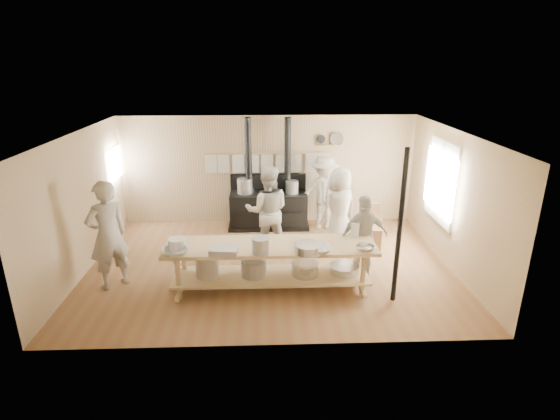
{
  "coord_description": "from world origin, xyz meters",
  "views": [
    {
      "loc": [
        -0.1,
        -7.72,
        3.88
      ],
      "look_at": [
        0.2,
        0.2,
        1.09
      ],
      "focal_mm": 28.0,
      "sensor_mm": 36.0,
      "label": 1
    }
  ],
  "objects_px": {
    "cook_left": "(268,211)",
    "cook_right": "(364,236)",
    "roasting_pan": "(224,251)",
    "prep_table": "(270,262)",
    "stove": "(268,206)",
    "cook_center": "(339,208)",
    "cook_by_window": "(324,193)",
    "cook_far_left": "(108,235)",
    "chair": "(369,235)"
  },
  "relations": [
    {
      "from": "cook_left",
      "to": "cook_right",
      "type": "distance_m",
      "value": 2.04
    },
    {
      "from": "cook_right",
      "to": "roasting_pan",
      "type": "relative_size",
      "value": 3.44
    },
    {
      "from": "prep_table",
      "to": "cook_right",
      "type": "distance_m",
      "value": 1.8
    },
    {
      "from": "prep_table",
      "to": "cook_right",
      "type": "xyz_separation_m",
      "value": [
        1.72,
        0.45,
        0.26
      ]
    },
    {
      "from": "stove",
      "to": "cook_left",
      "type": "xyz_separation_m",
      "value": [
        -0.03,
        -1.53,
        0.41
      ]
    },
    {
      "from": "cook_center",
      "to": "cook_by_window",
      "type": "relative_size",
      "value": 0.99
    },
    {
      "from": "cook_far_left",
      "to": "cook_right",
      "type": "relative_size",
      "value": 1.25
    },
    {
      "from": "cook_left",
      "to": "cook_by_window",
      "type": "relative_size",
      "value": 1.06
    },
    {
      "from": "stove",
      "to": "prep_table",
      "type": "relative_size",
      "value": 0.72
    },
    {
      "from": "prep_table",
      "to": "cook_left",
      "type": "xyz_separation_m",
      "value": [
        -0.03,
        1.49,
        0.41
      ]
    },
    {
      "from": "chair",
      "to": "roasting_pan",
      "type": "relative_size",
      "value": 2.06
    },
    {
      "from": "cook_center",
      "to": "roasting_pan",
      "type": "height_order",
      "value": "cook_center"
    },
    {
      "from": "chair",
      "to": "roasting_pan",
      "type": "distance_m",
      "value": 3.61
    },
    {
      "from": "cook_far_left",
      "to": "cook_right",
      "type": "distance_m",
      "value": 4.52
    },
    {
      "from": "cook_by_window",
      "to": "roasting_pan",
      "type": "xyz_separation_m",
      "value": [
        -2.06,
        -3.18,
        0.02
      ]
    },
    {
      "from": "chair",
      "to": "roasting_pan",
      "type": "height_order",
      "value": "roasting_pan"
    },
    {
      "from": "prep_table",
      "to": "cook_by_window",
      "type": "distance_m",
      "value": 3.15
    },
    {
      "from": "cook_center",
      "to": "cook_right",
      "type": "relative_size",
      "value": 1.11
    },
    {
      "from": "prep_table",
      "to": "roasting_pan",
      "type": "bearing_deg",
      "value": -156.39
    },
    {
      "from": "cook_far_left",
      "to": "cook_left",
      "type": "xyz_separation_m",
      "value": [
        2.76,
        1.27,
        -0.04
      ]
    },
    {
      "from": "prep_table",
      "to": "cook_far_left",
      "type": "bearing_deg",
      "value": 175.58
    },
    {
      "from": "stove",
      "to": "chair",
      "type": "xyz_separation_m",
      "value": [
        2.14,
        -1.3,
        -0.25
      ]
    },
    {
      "from": "prep_table",
      "to": "roasting_pan",
      "type": "distance_m",
      "value": 0.91
    },
    {
      "from": "cook_left",
      "to": "roasting_pan",
      "type": "relative_size",
      "value": 4.11
    },
    {
      "from": "cook_right",
      "to": "cook_by_window",
      "type": "distance_m",
      "value": 2.43
    },
    {
      "from": "cook_by_window",
      "to": "roasting_pan",
      "type": "height_order",
      "value": "cook_by_window"
    },
    {
      "from": "cook_far_left",
      "to": "prep_table",
      "type": "bearing_deg",
      "value": 134.61
    },
    {
      "from": "cook_far_left",
      "to": "roasting_pan",
      "type": "bearing_deg",
      "value": 124.03
    },
    {
      "from": "prep_table",
      "to": "cook_left",
      "type": "bearing_deg",
      "value": 91.06
    },
    {
      "from": "roasting_pan",
      "to": "stove",
      "type": "bearing_deg",
      "value": 77.25
    },
    {
      "from": "cook_center",
      "to": "cook_by_window",
      "type": "height_order",
      "value": "cook_by_window"
    },
    {
      "from": "cook_by_window",
      "to": "roasting_pan",
      "type": "bearing_deg",
      "value": -115.73
    },
    {
      "from": "cook_left",
      "to": "cook_by_window",
      "type": "xyz_separation_m",
      "value": [
        1.33,
        1.36,
        -0.05
      ]
    },
    {
      "from": "cook_left",
      "to": "chair",
      "type": "distance_m",
      "value": 2.28
    },
    {
      "from": "prep_table",
      "to": "chair",
      "type": "relative_size",
      "value": 3.85
    },
    {
      "from": "cook_right",
      "to": "cook_by_window",
      "type": "height_order",
      "value": "cook_by_window"
    },
    {
      "from": "cook_by_window",
      "to": "chair",
      "type": "height_order",
      "value": "cook_by_window"
    },
    {
      "from": "chair",
      "to": "cook_by_window",
      "type": "bearing_deg",
      "value": 130.27
    },
    {
      "from": "cook_far_left",
      "to": "chair",
      "type": "distance_m",
      "value": 5.21
    },
    {
      "from": "cook_by_window",
      "to": "cook_left",
      "type": "bearing_deg",
      "value": -127.19
    },
    {
      "from": "cook_by_window",
      "to": "roasting_pan",
      "type": "relative_size",
      "value": 3.88
    },
    {
      "from": "stove",
      "to": "cook_far_left",
      "type": "distance_m",
      "value": 3.98
    },
    {
      "from": "cook_far_left",
      "to": "stove",
      "type": "bearing_deg",
      "value": -175.9
    },
    {
      "from": "prep_table",
      "to": "cook_right",
      "type": "bearing_deg",
      "value": 14.8
    },
    {
      "from": "stove",
      "to": "chair",
      "type": "bearing_deg",
      "value": -31.22
    },
    {
      "from": "prep_table",
      "to": "cook_center",
      "type": "xyz_separation_m",
      "value": [
        1.48,
        1.77,
        0.35
      ]
    },
    {
      "from": "prep_table",
      "to": "cook_far_left",
      "type": "xyz_separation_m",
      "value": [
        -2.79,
        0.22,
        0.46
      ]
    },
    {
      "from": "roasting_pan",
      "to": "cook_center",
      "type": "bearing_deg",
      "value": 43.27
    },
    {
      "from": "cook_right",
      "to": "cook_left",
      "type": "bearing_deg",
      "value": -43.16
    },
    {
      "from": "stove",
      "to": "cook_right",
      "type": "xyz_separation_m",
      "value": [
        1.72,
        -2.56,
        0.26
      ]
    }
  ]
}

